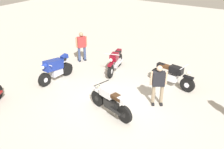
% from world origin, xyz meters
% --- Properties ---
extents(ground_plane, '(40.00, 40.00, 0.00)m').
position_xyz_m(ground_plane, '(0.00, 0.00, 0.00)').
color(ground_plane, '#B7B2A8').
extents(motorcycle_blue_sportbike, '(0.70, 1.96, 1.14)m').
position_xyz_m(motorcycle_blue_sportbike, '(3.35, -0.09, 0.59)').
color(motorcycle_blue_sportbike, black).
rests_on(motorcycle_blue_sportbike, ground).
extents(motorcycle_silver_cruiser, '(2.05, 0.87, 1.09)m').
position_xyz_m(motorcycle_silver_cruiser, '(-0.21, 0.78, 0.52)').
color(motorcycle_silver_cruiser, black).
rests_on(motorcycle_silver_cruiser, ground).
extents(motorcycle_maroon_cruiser, '(0.80, 2.05, 1.09)m').
position_xyz_m(motorcycle_maroon_cruiser, '(1.59, -2.39, 0.52)').
color(motorcycle_maroon_cruiser, black).
rests_on(motorcycle_maroon_cruiser, ground).
extents(motorcycle_black_cruiser, '(2.09, 0.74, 1.09)m').
position_xyz_m(motorcycle_black_cruiser, '(-1.29, -2.43, 0.52)').
color(motorcycle_black_cruiser, black).
rests_on(motorcycle_black_cruiser, ground).
extents(person_in_black_shirt, '(0.59, 0.48, 1.62)m').
position_xyz_m(person_in_black_shirt, '(-1.35, -0.75, 0.92)').
color(person_in_black_shirt, gray).
rests_on(person_in_black_shirt, ground).
extents(person_in_red_shirt, '(0.47, 0.59, 1.59)m').
position_xyz_m(person_in_red_shirt, '(3.75, -2.49, 0.89)').
color(person_in_red_shirt, '#384772').
rests_on(person_in_red_shirt, ground).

